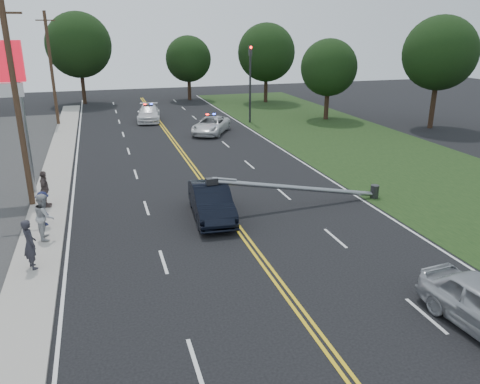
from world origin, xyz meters
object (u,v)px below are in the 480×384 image
object	(u,v)px
bystander_a	(30,244)
bystander_b	(44,216)
bystander_c	(44,208)
utility_pole_far	(51,69)
fallen_streetlight	(308,188)
bystander_d	(45,189)
traffic_signal	(250,78)
utility_pole_mid	(17,106)
crashed_sedan	(211,201)
emergency_a	(211,125)
emergency_b	(149,113)

from	to	relation	value
bystander_a	bystander_b	size ratio (longest dim) A/B	0.97
bystander_b	bystander_c	xyz separation A→B (m)	(-0.18, 1.52, -0.20)
utility_pole_far	bystander_c	bearing A→B (deg)	-87.98
fallen_streetlight	bystander_b	world-z (taller)	bystander_b
fallen_streetlight	bystander_d	size ratio (longest dim) A/B	5.06
traffic_signal	bystander_a	bearing A→B (deg)	-123.52
utility_pole_far	bystander_d	bearing A→B (deg)	-88.10
traffic_signal	utility_pole_mid	bearing A→B (deg)	-134.20
fallen_streetlight	utility_pole_far	bearing A→B (deg)	117.24
utility_pole_far	bystander_d	xyz separation A→B (m)	(0.75, -22.67, -4.04)
crashed_sedan	bystander_b	xyz separation A→B (m)	(-7.29, -0.48, 0.30)
crashed_sedan	bystander_c	distance (m)	7.55
utility_pole_mid	bystander_c	distance (m)	5.26
traffic_signal	utility_pole_far	size ratio (longest dim) A/B	0.70
crashed_sedan	traffic_signal	bearing A→B (deg)	71.98
emergency_a	bystander_a	bearing A→B (deg)	-89.07
fallen_streetlight	bystander_a	bearing A→B (deg)	-165.53
emergency_b	bystander_b	xyz separation A→B (m)	(-7.26, -26.11, 0.36)
fallen_streetlight	traffic_signal	bearing A→B (deg)	79.41
utility_pole_mid	emergency_a	distance (m)	19.66
bystander_d	bystander_b	bearing A→B (deg)	-174.65
bystander_a	bystander_c	xyz separation A→B (m)	(0.11, 4.17, -0.17)
utility_pole_far	emergency_b	size ratio (longest dim) A/B	1.95
traffic_signal	crashed_sedan	world-z (taller)	traffic_signal
utility_pole_far	bystander_b	world-z (taller)	utility_pole_far
traffic_signal	crashed_sedan	distance (m)	24.17
emergency_a	bystander_b	world-z (taller)	bystander_b
crashed_sedan	bystander_a	bearing A→B (deg)	-153.12
emergency_b	bystander_d	bearing A→B (deg)	-101.09
traffic_signal	bystander_b	world-z (taller)	traffic_signal
emergency_a	bystander_c	bearing A→B (deg)	-94.35
bystander_c	bystander_b	bearing A→B (deg)	167.47
traffic_signal	utility_pole_mid	distance (m)	25.12
emergency_b	fallen_streetlight	bearing A→B (deg)	-71.01
emergency_a	emergency_b	size ratio (longest dim) A/B	0.99
emergency_a	fallen_streetlight	bearing A→B (deg)	-58.04
bystander_d	emergency_a	bearing A→B (deg)	-38.00
utility_pole_mid	bystander_c	size ratio (longest dim) A/B	6.33
utility_pole_far	bystander_b	distance (m)	26.92
crashed_sedan	bystander_c	world-z (taller)	bystander_c
bystander_a	bystander_b	xyz separation A→B (m)	(0.29, 2.65, 0.02)
crashed_sedan	emergency_a	size ratio (longest dim) A/B	0.96
utility_pole_far	bystander_d	world-z (taller)	utility_pole_far
bystander_b	utility_pole_mid	bearing A→B (deg)	9.36
fallen_streetlight	bystander_d	bearing A→B (deg)	165.23
emergency_b	traffic_signal	bearing A→B (deg)	-13.18
utility_pole_far	bystander_a	bearing A→B (deg)	-88.49
crashed_sedan	fallen_streetlight	bearing A→B (deg)	5.81
crashed_sedan	bystander_a	xyz separation A→B (m)	(-7.59, -3.13, 0.28)
utility_pole_mid	bystander_c	xyz separation A→B (m)	(0.88, -3.08, -4.17)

